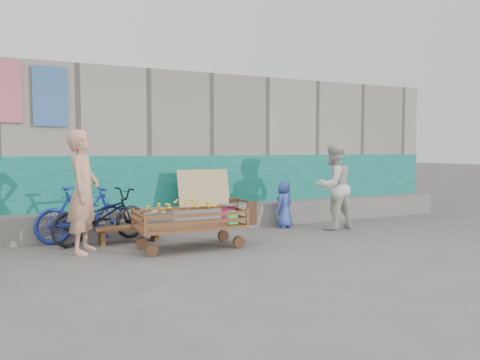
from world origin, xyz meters
name	(u,v)px	position (x,y,z in m)	size (l,w,h in m)	color
ground	(240,256)	(0.00, 0.00, 0.00)	(80.00, 80.00, 0.00)	#54514D
building_wall	(161,152)	(0.00, 4.05, 1.47)	(12.00, 3.50, 3.00)	gray
banana_cart	(188,215)	(-0.49, 0.82, 0.52)	(1.79, 0.82, 0.76)	#57331D
bench	(129,231)	(-1.22, 1.68, 0.20)	(1.07, 0.32, 0.27)	#57331D
vendor_man	(83,192)	(-1.97, 1.17, 0.90)	(0.66, 0.43, 1.80)	tan
woman	(333,186)	(2.57, 1.30, 0.82)	(0.80, 0.62, 1.64)	silver
child	(285,204)	(1.84, 1.87, 0.45)	(0.44, 0.29, 0.91)	#3750AF
bicycle_dark	(101,216)	(-1.63, 1.85, 0.44)	(0.58, 1.66, 0.87)	black
bicycle_blue	(83,214)	(-1.88, 2.05, 0.46)	(0.43, 1.53, 0.92)	#1F3199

